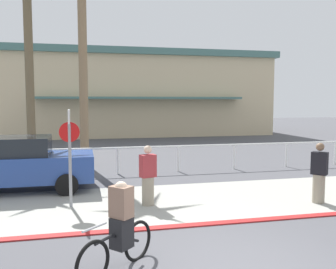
{
  "coord_description": "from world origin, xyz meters",
  "views": [
    {
      "loc": [
        -2.46,
        -5.56,
        2.78
      ],
      "look_at": [
        0.2,
        6.0,
        1.71
      ],
      "focal_mm": 39.82,
      "sensor_mm": 36.0,
      "label": 1
    }
  ],
  "objects": [
    {
      "name": "ground_plane",
      "position": [
        0.0,
        10.0,
        0.0
      ],
      "size": [
        80.0,
        80.0,
        0.0
      ],
      "primitive_type": "plane",
      "color": "#4C4C51"
    },
    {
      "name": "sidewalk_strip",
      "position": [
        0.0,
        4.2,
        0.01
      ],
      "size": [
        44.0,
        4.0,
        0.02
      ],
      "primitive_type": "cube",
      "color": "#9E9E93",
      "rests_on": "ground"
    },
    {
      "name": "curb_paint",
      "position": [
        0.0,
        2.2,
        0.01
      ],
      "size": [
        44.0,
        0.24,
        0.03
      ],
      "primitive_type": "cube",
      "color": "maroon",
      "rests_on": "ground"
    },
    {
      "name": "building_backdrop",
      "position": [
        1.85,
        27.3,
        3.38
      ],
      "size": [
        22.25,
        12.03,
        6.71
      ],
      "color": "beige",
      "rests_on": "ground"
    },
    {
      "name": "rail_fence",
      "position": [
        -0.0,
        8.5,
        0.84
      ],
      "size": [
        21.36,
        0.08,
        1.04
      ],
      "color": "white",
      "rests_on": "ground"
    },
    {
      "name": "stop_sign_bike_lane",
      "position": [
        -2.8,
        4.28,
        1.68
      ],
      "size": [
        0.52,
        0.56,
        2.56
      ],
      "color": "gray",
      "rests_on": "ground"
    },
    {
      "name": "palm_tree_2",
      "position": [
        -4.62,
        11.37,
        5.85
      ],
      "size": [
        3.78,
        3.27,
        8.05
      ],
      "color": "brown",
      "rests_on": "ground"
    },
    {
      "name": "palm_tree_3",
      "position": [
        -2.34,
        10.48,
        6.21
      ],
      "size": [
        3.1,
        3.29,
        8.72
      ],
      "color": "#846B4C",
      "rests_on": "ground"
    },
    {
      "name": "car_blue_1",
      "position": [
        -4.41,
        6.43,
        0.87
      ],
      "size": [
        4.4,
        2.02,
        1.69
      ],
      "color": "#284793",
      "rests_on": "ground"
    },
    {
      "name": "cyclist_black_0",
      "position": [
        -1.9,
        0.4,
        0.69
      ],
      "size": [
        1.36,
        1.3,
        1.5
      ],
      "color": "black",
      "rests_on": "ground"
    },
    {
      "name": "pedestrian_0",
      "position": [
        3.75,
        3.19,
        0.76
      ],
      "size": [
        0.46,
        0.47,
        1.66
      ],
      "color": "gray",
      "rests_on": "ground"
    },
    {
      "name": "pedestrian_1",
      "position": [
        -0.81,
        4.0,
        0.74
      ],
      "size": [
        0.46,
        0.4,
        1.61
      ],
      "color": "gray",
      "rests_on": "ground"
    }
  ]
}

